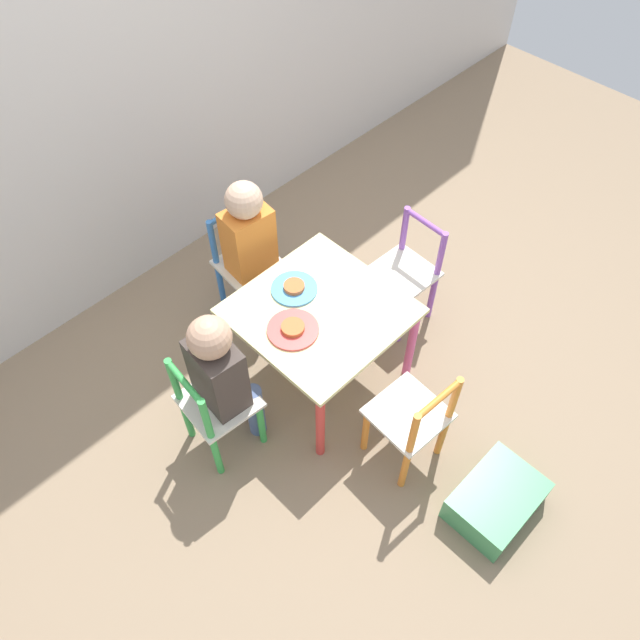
{
  "coord_description": "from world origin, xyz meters",
  "views": [
    {
      "loc": [
        -1.09,
        -1.08,
        2.33
      ],
      "look_at": [
        0.0,
        0.0,
        0.38
      ],
      "focal_mm": 35.0,
      "sensor_mm": 36.0,
      "label": 1
    }
  ],
  "objects_px": {
    "plate_left": "(293,329)",
    "storage_bin": "(496,500)",
    "chair_blue": "(247,266)",
    "chair_orange": "(412,421)",
    "child_back": "(251,244)",
    "plate_back": "(294,288)",
    "chair_green": "(215,407)",
    "chair_purple": "(406,274)",
    "child_left": "(223,372)",
    "kids_table": "(320,319)"
  },
  "relations": [
    {
      "from": "chair_orange",
      "to": "plate_left",
      "type": "relative_size",
      "value": 2.71
    },
    {
      "from": "kids_table",
      "to": "chair_purple",
      "type": "height_order",
      "value": "chair_purple"
    },
    {
      "from": "kids_table",
      "to": "chair_orange",
      "type": "distance_m",
      "value": 0.53
    },
    {
      "from": "plate_left",
      "to": "plate_back",
      "type": "height_order",
      "value": "same"
    },
    {
      "from": "storage_bin",
      "to": "chair_purple",
      "type": "bearing_deg",
      "value": 60.94
    },
    {
      "from": "plate_left",
      "to": "plate_back",
      "type": "xyz_separation_m",
      "value": [
        0.15,
        0.15,
        -0.0
      ]
    },
    {
      "from": "kids_table",
      "to": "child_left",
      "type": "height_order",
      "value": "child_left"
    },
    {
      "from": "chair_blue",
      "to": "storage_bin",
      "type": "height_order",
      "value": "chair_blue"
    },
    {
      "from": "chair_blue",
      "to": "chair_purple",
      "type": "relative_size",
      "value": 1.0
    },
    {
      "from": "chair_green",
      "to": "chair_orange",
      "type": "xyz_separation_m",
      "value": [
        0.48,
        -0.57,
        0.0
      ]
    },
    {
      "from": "chair_green",
      "to": "child_back",
      "type": "height_order",
      "value": "child_back"
    },
    {
      "from": "kids_table",
      "to": "plate_back",
      "type": "distance_m",
      "value": 0.16
    },
    {
      "from": "chair_blue",
      "to": "child_back",
      "type": "height_order",
      "value": "child_back"
    },
    {
      "from": "kids_table",
      "to": "storage_bin",
      "type": "xyz_separation_m",
      "value": [
        0.03,
        -0.91,
        -0.32
      ]
    },
    {
      "from": "chair_green",
      "to": "plate_left",
      "type": "xyz_separation_m",
      "value": [
        0.37,
        -0.05,
        0.19
      ]
    },
    {
      "from": "child_left",
      "to": "chair_orange",
      "type": "bearing_deg",
      "value": -137.72
    },
    {
      "from": "plate_left",
      "to": "chair_blue",
      "type": "bearing_deg",
      "value": 69.11
    },
    {
      "from": "kids_table",
      "to": "child_back",
      "type": "height_order",
      "value": "child_back"
    },
    {
      "from": "chair_blue",
      "to": "plate_left",
      "type": "bearing_deg",
      "value": -105.13
    },
    {
      "from": "chair_orange",
      "to": "child_left",
      "type": "height_order",
      "value": "child_left"
    },
    {
      "from": "plate_back",
      "to": "chair_purple",
      "type": "bearing_deg",
      "value": -18.11
    },
    {
      "from": "chair_blue",
      "to": "plate_back",
      "type": "relative_size",
      "value": 2.88
    },
    {
      "from": "chair_green",
      "to": "storage_bin",
      "type": "height_order",
      "value": "chair_green"
    },
    {
      "from": "chair_purple",
      "to": "plate_back",
      "type": "xyz_separation_m",
      "value": [
        -0.52,
        0.17,
        0.19
      ]
    },
    {
      "from": "chair_blue",
      "to": "child_left",
      "type": "bearing_deg",
      "value": -131.2
    },
    {
      "from": "plate_left",
      "to": "storage_bin",
      "type": "height_order",
      "value": "plate_left"
    },
    {
      "from": "chair_blue",
      "to": "plate_left",
      "type": "distance_m",
      "value": 0.58
    },
    {
      "from": "chair_purple",
      "to": "child_back",
      "type": "bearing_deg",
      "value": -132.73
    },
    {
      "from": "kids_table",
      "to": "storage_bin",
      "type": "bearing_deg",
      "value": -88.13
    },
    {
      "from": "chair_blue",
      "to": "chair_orange",
      "type": "height_order",
      "value": "same"
    },
    {
      "from": "child_left",
      "to": "storage_bin",
      "type": "relative_size",
      "value": 2.18
    },
    {
      "from": "chair_orange",
      "to": "kids_table",
      "type": "bearing_deg",
      "value": -90.0
    },
    {
      "from": "storage_bin",
      "to": "plate_back",
      "type": "bearing_deg",
      "value": 91.61
    },
    {
      "from": "plate_back",
      "to": "plate_left",
      "type": "bearing_deg",
      "value": -135.0
    },
    {
      "from": "kids_table",
      "to": "storage_bin",
      "type": "height_order",
      "value": "kids_table"
    },
    {
      "from": "chair_blue",
      "to": "chair_purple",
      "type": "distance_m",
      "value": 0.72
    },
    {
      "from": "child_left",
      "to": "storage_bin",
      "type": "xyz_separation_m",
      "value": [
        0.49,
        -0.95,
        -0.38
      ]
    },
    {
      "from": "chair_purple",
      "to": "plate_back",
      "type": "relative_size",
      "value": 2.88
    },
    {
      "from": "chair_green",
      "to": "plate_back",
      "type": "relative_size",
      "value": 2.88
    },
    {
      "from": "chair_orange",
      "to": "storage_bin",
      "type": "bearing_deg",
      "value": 103.04
    },
    {
      "from": "plate_left",
      "to": "storage_bin",
      "type": "xyz_separation_m",
      "value": [
        0.17,
        -0.91,
        -0.39
      ]
    },
    {
      "from": "child_back",
      "to": "plate_back",
      "type": "xyz_separation_m",
      "value": [
        -0.05,
        -0.31,
        0.0
      ]
    },
    {
      "from": "chair_blue",
      "to": "storage_bin",
      "type": "xyz_separation_m",
      "value": [
        -0.02,
        -1.42,
        -0.2
      ]
    },
    {
      "from": "child_back",
      "to": "storage_bin",
      "type": "height_order",
      "value": "child_back"
    },
    {
      "from": "chair_green",
      "to": "plate_back",
      "type": "xyz_separation_m",
      "value": [
        0.52,
        0.1,
        0.19
      ]
    },
    {
      "from": "child_back",
      "to": "plate_back",
      "type": "bearing_deg",
      "value": -92.66
    },
    {
      "from": "plate_back",
      "to": "chair_green",
      "type": "bearing_deg",
      "value": -169.41
    },
    {
      "from": "chair_orange",
      "to": "plate_left",
      "type": "height_order",
      "value": "chair_orange"
    },
    {
      "from": "child_back",
      "to": "storage_bin",
      "type": "relative_size",
      "value": 2.2
    },
    {
      "from": "chair_blue",
      "to": "child_back",
      "type": "relative_size",
      "value": 0.71
    }
  ]
}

